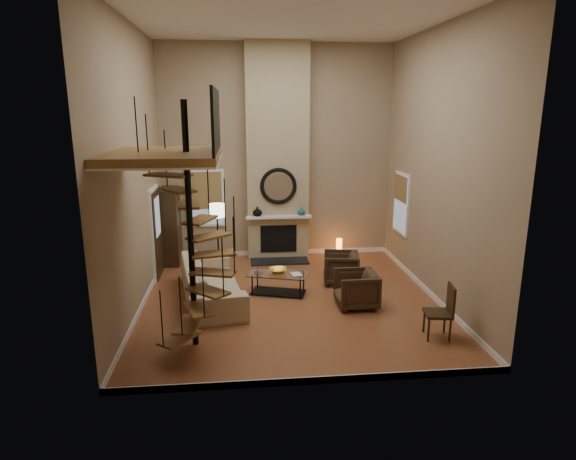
{
  "coord_description": "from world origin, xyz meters",
  "views": [
    {
      "loc": [
        -1.0,
        -9.46,
        3.89
      ],
      "look_at": [
        0.0,
        0.4,
        1.4
      ],
      "focal_mm": 30.31,
      "sensor_mm": 36.0,
      "label": 1
    }
  ],
  "objects": [
    {
      "name": "floor_lamp",
      "position": [
        -1.54,
        1.86,
        1.41
      ],
      "size": [
        0.38,
        0.38,
        1.7
      ],
      "color": "black",
      "rests_on": "ground"
    },
    {
      "name": "baseboard_right",
      "position": [
        2.99,
        0.0,
        0.06
      ],
      "size": [
        0.02,
        6.5,
        0.12
      ],
      "primitive_type": "cube",
      "color": "white",
      "rests_on": "ground"
    },
    {
      "name": "hearth",
      "position": [
        0.0,
        2.57,
        0.02
      ],
      "size": [
        1.5,
        0.6,
        0.04
      ],
      "primitive_type": "cube",
      "color": "black",
      "rests_on": "ground"
    },
    {
      "name": "vase_left",
      "position": [
        -0.55,
        2.82,
        1.3
      ],
      "size": [
        0.24,
        0.24,
        0.25
      ],
      "primitive_type": "imported",
      "color": "black",
      "rests_on": "mantel"
    },
    {
      "name": "coffee_table",
      "position": [
        -0.21,
        0.38,
        0.28
      ],
      "size": [
        1.38,
        0.97,
        0.46
      ],
      "color": "silver",
      "rests_on": "ground"
    },
    {
      "name": "bowl",
      "position": [
        -0.21,
        0.43,
        0.5
      ],
      "size": [
        0.39,
        0.39,
        0.1
      ],
      "primitive_type": "imported",
      "color": "yellow",
      "rests_on": "coffee_table"
    },
    {
      "name": "firebox",
      "position": [
        0.0,
        2.86,
        0.55
      ],
      "size": [
        0.95,
        0.02,
        0.72
      ],
      "primitive_type": "cube",
      "color": "black",
      "rests_on": "chimney_breast"
    },
    {
      "name": "accent_lamp",
      "position": [
        1.61,
        2.77,
        0.25
      ],
      "size": [
        0.15,
        0.15,
        0.55
      ],
      "primitive_type": "cylinder",
      "color": "orange",
      "rests_on": "ground"
    },
    {
      "name": "window_back",
      "position": [
        -1.9,
        3.22,
        1.62
      ],
      "size": [
        1.02,
        0.06,
        1.52
      ],
      "color": "white",
      "rests_on": "back_wall"
    },
    {
      "name": "entry_door",
      "position": [
        -2.95,
        1.8,
        1.05
      ],
      "size": [
        0.1,
        1.05,
        2.16
      ],
      "color": "white",
      "rests_on": "ground"
    },
    {
      "name": "baseboard_back",
      "position": [
        0.0,
        3.24,
        0.06
      ],
      "size": [
        6.0,
        0.02,
        0.12
      ],
      "primitive_type": "cube",
      "color": "white",
      "rests_on": "ground"
    },
    {
      "name": "loft",
      "position": [
        -2.04,
        -1.8,
        3.24
      ],
      "size": [
        1.7,
        2.2,
        1.09
      ],
      "color": "olive",
      "rests_on": "left_wall"
    },
    {
      "name": "armchair_far",
      "position": [
        1.37,
        -0.47,
        0.35
      ],
      "size": [
        0.82,
        0.79,
        0.74
      ],
      "primitive_type": "imported",
      "rotation": [
        0.0,
        0.0,
        -1.57
      ],
      "color": "#3C291B",
      "rests_on": "ground"
    },
    {
      "name": "mirror_frame",
      "position": [
        0.0,
        2.84,
        1.95
      ],
      "size": [
        0.94,
        0.1,
        0.94
      ],
      "primitive_type": "torus",
      "rotation": [
        1.57,
        0.0,
        0.0
      ],
      "color": "black",
      "rests_on": "chimney_breast"
    },
    {
      "name": "right_wall",
      "position": [
        3.0,
        0.0,
        2.75
      ],
      "size": [
        0.02,
        6.5,
        5.5
      ],
      "primitive_type": "cube",
      "color": "#9B8464",
      "rests_on": "ground"
    },
    {
      "name": "window_right",
      "position": [
        2.97,
        2.0,
        1.63
      ],
      "size": [
        0.06,
        1.02,
        1.52
      ],
      "color": "white",
      "rests_on": "right_wall"
    },
    {
      "name": "chimney_breast",
      "position": [
        0.0,
        3.06,
        2.75
      ],
      "size": [
        1.6,
        0.38,
        5.5
      ],
      "primitive_type": "cube",
      "color": "tan",
      "rests_on": "ground"
    },
    {
      "name": "mantel",
      "position": [
        0.0,
        2.78,
        1.15
      ],
      "size": [
        1.7,
        0.18,
        0.06
      ],
      "primitive_type": "cube",
      "color": "white",
      "rests_on": "chimney_breast"
    },
    {
      "name": "mirror_disc",
      "position": [
        0.0,
        2.85,
        1.95
      ],
      "size": [
        0.8,
        0.01,
        0.8
      ],
      "primitive_type": "cylinder",
      "rotation": [
        1.57,
        0.0,
        0.0
      ],
      "color": "white",
      "rests_on": "chimney_breast"
    },
    {
      "name": "baseboard_front",
      "position": [
        0.0,
        -3.24,
        0.06
      ],
      "size": [
        6.0,
        0.02,
        0.12
      ],
      "primitive_type": "cube",
      "color": "white",
      "rests_on": "ground"
    },
    {
      "name": "back_wall",
      "position": [
        0.0,
        3.25,
        2.75
      ],
      "size": [
        6.0,
        0.02,
        5.5
      ],
      "primitive_type": "cube",
      "color": "#9B8464",
      "rests_on": "ground"
    },
    {
      "name": "hutch",
      "position": [
        -2.75,
        2.8,
        0.95
      ],
      "size": [
        0.42,
        0.89,
        2.0
      ],
      "primitive_type": "cube",
      "color": "black",
      "rests_on": "ground"
    },
    {
      "name": "baseboard_left",
      "position": [
        -2.99,
        0.0,
        0.06
      ],
      "size": [
        0.02,
        6.5,
        0.12
      ],
      "primitive_type": "cube",
      "color": "white",
      "rests_on": "ground"
    },
    {
      "name": "front_wall",
      "position": [
        0.0,
        -3.25,
        2.75
      ],
      "size": [
        6.0,
        0.02,
        5.5
      ],
      "primitive_type": "cube",
      "color": "#9B8464",
      "rests_on": "ground"
    },
    {
      "name": "book",
      "position": [
        0.14,
        0.23,
        0.46
      ],
      "size": [
        0.25,
        0.3,
        0.03
      ],
      "primitive_type": "imported",
      "rotation": [
        0.0,
        0.0,
        0.15
      ],
      "color": "gray",
      "rests_on": "coffee_table"
    },
    {
      "name": "side_chair",
      "position": [
        2.45,
        -1.98,
        0.53
      ],
      "size": [
        0.51,
        0.5,
        0.96
      ],
      "color": "black",
      "rests_on": "ground"
    },
    {
      "name": "armchair_near",
      "position": [
        1.34,
        0.89,
        0.35
      ],
      "size": [
        0.92,
        0.9,
        0.72
      ],
      "primitive_type": "imported",
      "rotation": [
        0.0,
        0.0,
        -1.75
      ],
      "color": "#3C291B",
      "rests_on": "ground"
    },
    {
      "name": "vase_right",
      "position": [
        0.6,
        2.82,
        1.28
      ],
      "size": [
        0.2,
        0.2,
        0.21
      ],
      "primitive_type": "imported",
      "color": "#185450",
      "rests_on": "mantel"
    },
    {
      "name": "spiral_stair",
      "position": [
        -1.78,
        -1.79,
        1.78
      ],
      "size": [
        1.47,
        1.47,
        4.06
      ],
      "color": "black",
      "rests_on": "ground"
    },
    {
      "name": "sofa",
      "position": [
        -1.64,
        0.19,
        0.4
      ],
      "size": [
        1.53,
        2.92,
        0.81
      ],
      "primitive_type": "imported",
      "rotation": [
        0.0,
        0.0,
        1.74
      ],
      "color": "tan",
      "rests_on": "ground"
    },
    {
      "name": "ground",
      "position": [
        0.0,
        0.0,
        -0.01
      ],
      "size": [
        6.0,
        6.5,
        0.01
      ],
      "primitive_type": "cube",
      "color": "#A35E34",
      "rests_on": "ground"
    },
    {
      "name": "ceiling",
      "position": [
        0.0,
        0.0,
        5.5
      ],
      "size": [
        6.0,
        6.5,
        0.01
      ],
      "primitive_type": "cube",
      "color": "silver",
      "rests_on": "back_wall"
    },
    {
      "name": "left_wall",
      "position": [
        -3.0,
        0.0,
        2.75
      ],
      "size": [
        0.02,
        6.5,
        5.5
      ],
      "primitive_type": "cube",
      "color": "#9B8464",
      "rests_on": "ground"
    }
  ]
}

